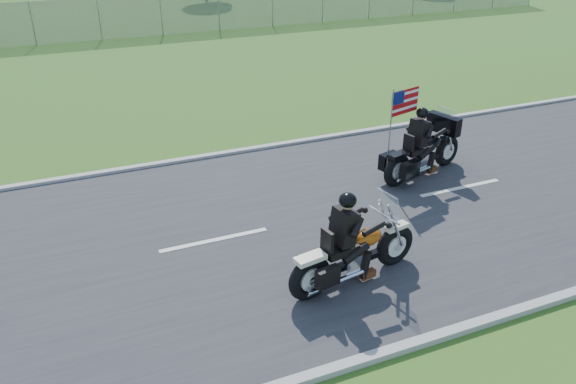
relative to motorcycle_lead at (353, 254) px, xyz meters
name	(u,v)px	position (x,y,z in m)	size (l,w,h in m)	color
ground	(306,222)	(0.10, 2.20, -0.58)	(420.00, 420.00, 0.00)	#2A591B
road	(306,222)	(0.10, 2.20, -0.56)	(120.00, 8.00, 0.04)	#28282B
curb_north	(244,151)	(0.10, 6.25, -0.53)	(120.00, 0.18, 0.12)	#9E9B93
curb_south	(414,344)	(0.10, -1.85, -0.53)	(120.00, 0.18, 0.12)	#9E9B93
fence	(33,24)	(-4.90, 22.20, 0.42)	(60.00, 0.03, 2.00)	gray
motorcycle_lead	(353,254)	(0.00, 0.00, 0.00)	(2.72, 0.98, 1.84)	black
motorcycle_follow	(423,153)	(3.68, 3.20, 0.04)	(2.65, 1.24, 2.26)	black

